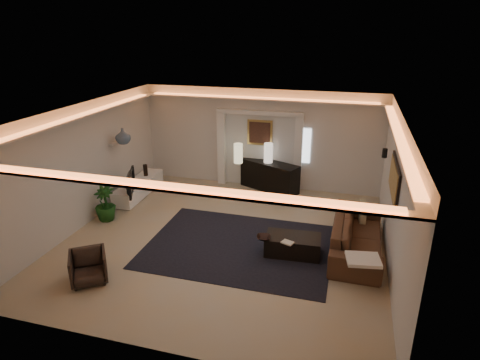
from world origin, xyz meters
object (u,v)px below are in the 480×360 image
(console, at_px, (270,177))
(coffee_table, at_px, (293,245))
(armchair, at_px, (88,267))
(sofa, at_px, (357,235))

(console, xyz_separation_m, coffee_table, (1.21, -3.46, -0.20))
(coffee_table, distance_m, armchair, 4.10)
(coffee_table, xyz_separation_m, armchair, (-3.57, -2.01, 0.10))
(sofa, bearing_deg, coffee_table, 112.24)
(sofa, height_order, armchair, sofa)
(console, xyz_separation_m, armchair, (-2.36, -5.47, -0.10))
(armchair, bearing_deg, coffee_table, -5.85)
(sofa, distance_m, armchair, 5.48)
(sofa, xyz_separation_m, armchair, (-4.87, -2.51, -0.07))
(sofa, distance_m, coffee_table, 1.40)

